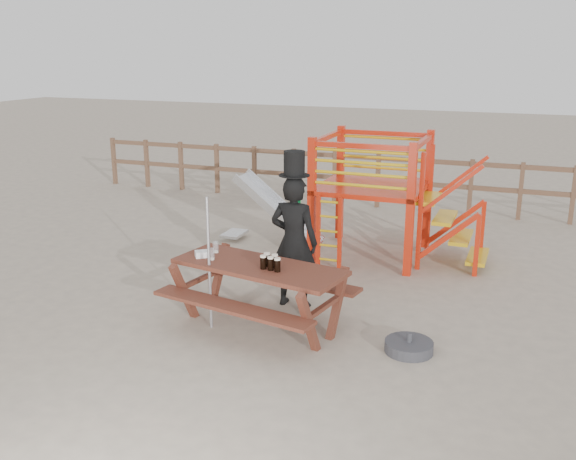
{
  "coord_description": "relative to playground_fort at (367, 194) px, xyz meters",
  "views": [
    {
      "loc": [
        2.69,
        -6.76,
        3.48
      ],
      "look_at": [
        -0.24,
        0.8,
        1.15
      ],
      "focal_mm": 40.0,
      "sensor_mm": 36.0,
      "label": 1
    }
  ],
  "objects": [
    {
      "name": "paper_bag",
      "position": [
        -1.32,
        -3.39,
        -0.18
      ],
      "size": [
        0.23,
        0.22,
        0.08
      ],
      "primitive_type": "cube",
      "rotation": [
        0.0,
        0.0,
        0.64
      ],
      "color": "white",
      "rests_on": "picnic_table"
    },
    {
      "name": "back_fence",
      "position": [
        -0.12,
        3.42,
        -0.34
      ],
      "size": [
        15.09,
        0.09,
        1.2
      ],
      "color": "brown",
      "rests_on": "ground"
    },
    {
      "name": "empty_glasses",
      "position": [
        -1.2,
        -3.3,
        -0.16
      ],
      "size": [
        0.16,
        0.36,
        0.15
      ],
      "color": "silver",
      "rests_on": "picnic_table"
    },
    {
      "name": "parasol_base",
      "position": [
        1.41,
        -3.4,
        -1.0
      ],
      "size": [
        0.57,
        0.57,
        0.24
      ],
      "color": "#343439",
      "rests_on": "ground"
    },
    {
      "name": "stout_pints",
      "position": [
        -0.31,
        -3.49,
        -0.14
      ],
      "size": [
        0.28,
        0.22,
        0.17
      ],
      "color": "black",
      "rests_on": "picnic_table"
    },
    {
      "name": "picnic_table",
      "position": [
        -0.51,
        -3.4,
        -0.54
      ],
      "size": [
        2.43,
        1.88,
        0.85
      ],
      "rotation": [
        0.0,
        0.0,
        -0.18
      ],
      "color": "brown",
      "rests_on": "ground"
    },
    {
      "name": "ground",
      "position": [
        -0.12,
        -3.58,
        -1.07
      ],
      "size": [
        60.0,
        60.0,
        0.0
      ],
      "primitive_type": "plane",
      "color": "tan",
      "rests_on": "ground"
    },
    {
      "name": "metal_pole",
      "position": [
        -1.09,
        -3.63,
        -0.21
      ],
      "size": [
        0.04,
        0.04,
        1.72
      ],
      "primitive_type": "cylinder",
      "color": "#B2B2B7",
      "rests_on": "ground"
    },
    {
      "name": "playground_fort",
      "position": [
        0.0,
        0.0,
        0.0
      ],
      "size": [
        4.71,
        1.84,
        2.1
      ],
      "color": "red",
      "rests_on": "ground"
    },
    {
      "name": "man_with_hat",
      "position": [
        -0.36,
        -2.56,
        -0.1
      ],
      "size": [
        0.68,
        0.45,
        2.16
      ],
      "rotation": [
        0.0,
        0.0,
        3.12
      ],
      "color": "black",
      "rests_on": "ground"
    }
  ]
}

